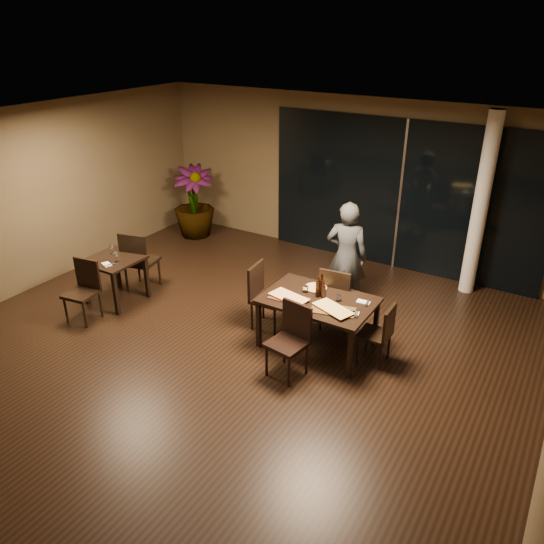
% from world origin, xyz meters
% --- Properties ---
extents(ground, '(8.00, 8.00, 0.00)m').
position_xyz_m(ground, '(0.00, 0.00, 0.00)').
color(ground, black).
rests_on(ground, ground).
extents(wall_back, '(8.00, 0.10, 3.00)m').
position_xyz_m(wall_back, '(0.00, 4.05, 1.50)').
color(wall_back, brown).
rests_on(wall_back, ground).
extents(wall_left, '(0.10, 8.00, 3.00)m').
position_xyz_m(wall_left, '(-4.05, 0.00, 1.50)').
color(wall_left, brown).
rests_on(wall_left, ground).
extents(ceiling, '(8.00, 8.00, 0.04)m').
position_xyz_m(ceiling, '(0.00, 0.00, 3.02)').
color(ceiling, silver).
rests_on(ceiling, wall_back).
extents(window_panel, '(5.00, 0.06, 2.70)m').
position_xyz_m(window_panel, '(1.00, 3.96, 1.35)').
color(window_panel, black).
rests_on(window_panel, ground).
extents(column, '(0.24, 0.24, 3.00)m').
position_xyz_m(column, '(2.40, 3.65, 1.50)').
color(column, white).
rests_on(column, ground).
extents(main_table, '(1.50, 1.00, 0.75)m').
position_xyz_m(main_table, '(1.00, 0.80, 0.68)').
color(main_table, black).
rests_on(main_table, ground).
extents(side_table, '(0.80, 0.80, 0.75)m').
position_xyz_m(side_table, '(-2.40, 0.30, 0.62)').
color(side_table, black).
rests_on(side_table, ground).
extents(chair_main_far, '(0.51, 0.51, 1.01)m').
position_xyz_m(chair_main_far, '(1.03, 1.34, 0.56)').
color(chair_main_far, black).
rests_on(chair_main_far, ground).
extents(chair_main_near, '(0.51, 0.51, 0.97)m').
position_xyz_m(chair_main_near, '(0.98, 0.08, 0.54)').
color(chair_main_near, black).
rests_on(chair_main_near, ground).
extents(chair_main_left, '(0.50, 0.50, 0.99)m').
position_xyz_m(chair_main_left, '(0.06, 0.88, 0.55)').
color(chair_main_left, black).
rests_on(chair_main_left, ground).
extents(chair_main_right, '(0.40, 0.40, 0.86)m').
position_xyz_m(chair_main_right, '(1.89, 0.88, 0.48)').
color(chair_main_right, black).
rests_on(chair_main_right, ground).
extents(chair_side_far, '(0.60, 0.60, 1.06)m').
position_xyz_m(chair_side_far, '(-2.33, 0.75, 0.59)').
color(chair_side_far, black).
rests_on(chair_side_far, ground).
extents(chair_side_near, '(0.50, 0.50, 0.95)m').
position_xyz_m(chair_side_near, '(-2.38, -0.34, 0.53)').
color(chair_side_near, black).
rests_on(chair_side_near, ground).
extents(diner, '(0.67, 0.52, 1.76)m').
position_xyz_m(diner, '(0.85, 2.04, 0.88)').
color(diner, '#303335').
rests_on(diner, ground).
extents(potted_plant, '(1.14, 1.14, 1.49)m').
position_xyz_m(potted_plant, '(-3.15, 3.24, 0.74)').
color(potted_plant, '#244F1A').
rests_on(potted_plant, ground).
extents(pizza_board_left, '(0.55, 0.29, 0.01)m').
position_xyz_m(pizza_board_left, '(0.65, 0.59, 0.76)').
color(pizza_board_left, '#492717').
rests_on(pizza_board_left, main_table).
extents(pizza_board_right, '(0.63, 0.43, 0.01)m').
position_xyz_m(pizza_board_right, '(1.31, 0.61, 0.76)').
color(pizza_board_right, '#412C15').
rests_on(pizza_board_right, main_table).
extents(oblong_pizza_left, '(0.56, 0.35, 0.02)m').
position_xyz_m(oblong_pizza_left, '(0.65, 0.59, 0.77)').
color(oblong_pizza_left, maroon).
rests_on(oblong_pizza_left, pizza_board_left).
extents(oblong_pizza_right, '(0.58, 0.42, 0.02)m').
position_xyz_m(oblong_pizza_right, '(1.31, 0.61, 0.77)').
color(oblong_pizza_right, maroon).
rests_on(oblong_pizza_right, pizza_board_right).
extents(round_pizza, '(0.31, 0.31, 0.01)m').
position_xyz_m(round_pizza, '(0.82, 1.06, 0.76)').
color(round_pizza, '#AB2913').
rests_on(round_pizza, main_table).
extents(bottle_a, '(0.07, 0.07, 0.30)m').
position_xyz_m(bottle_a, '(0.96, 0.86, 0.90)').
color(bottle_a, black).
rests_on(bottle_a, main_table).
extents(bottle_b, '(0.06, 0.06, 0.28)m').
position_xyz_m(bottle_b, '(1.06, 0.82, 0.89)').
color(bottle_b, black).
rests_on(bottle_b, main_table).
extents(bottle_c, '(0.07, 0.07, 0.34)m').
position_xyz_m(bottle_c, '(0.99, 0.90, 0.92)').
color(bottle_c, black).
rests_on(bottle_c, main_table).
extents(tumbler_left, '(0.08, 0.08, 0.09)m').
position_xyz_m(tumbler_left, '(0.75, 0.89, 0.80)').
color(tumbler_left, white).
rests_on(tumbler_left, main_table).
extents(tumbler_right, '(0.07, 0.07, 0.08)m').
position_xyz_m(tumbler_right, '(1.25, 0.90, 0.79)').
color(tumbler_right, white).
rests_on(tumbler_right, main_table).
extents(napkin_near, '(0.20, 0.15, 0.01)m').
position_xyz_m(napkin_near, '(1.55, 0.67, 0.76)').
color(napkin_near, white).
rests_on(napkin_near, main_table).
extents(napkin_far, '(0.19, 0.12, 0.01)m').
position_xyz_m(napkin_far, '(1.56, 1.03, 0.76)').
color(napkin_far, white).
rests_on(napkin_far, main_table).
extents(wine_glass_a, '(0.07, 0.07, 0.17)m').
position_xyz_m(wine_glass_a, '(-2.55, 0.42, 0.83)').
color(wine_glass_a, white).
rests_on(wine_glass_a, side_table).
extents(wine_glass_b, '(0.07, 0.07, 0.16)m').
position_xyz_m(wine_glass_b, '(-2.26, 0.23, 0.83)').
color(wine_glass_b, white).
rests_on(wine_glass_b, side_table).
extents(side_napkin, '(0.21, 0.17, 0.01)m').
position_xyz_m(side_napkin, '(-2.30, 0.07, 0.76)').
color(side_napkin, white).
rests_on(side_napkin, side_table).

